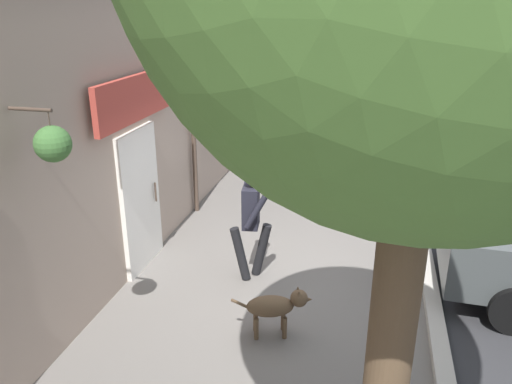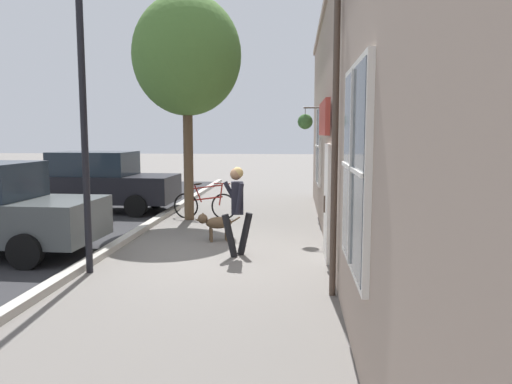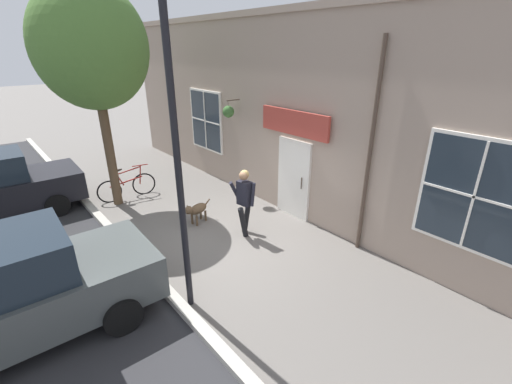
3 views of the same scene
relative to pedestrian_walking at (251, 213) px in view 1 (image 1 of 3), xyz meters
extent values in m
plane|color=#66605B|center=(0.50, -0.05, -1.00)|extent=(90.00, 90.00, 0.00)
cube|color=#B2ADA3|center=(2.50, -0.05, -0.94)|extent=(0.20, 28.00, 0.12)
cube|color=gray|center=(-1.85, -0.05, 1.50)|extent=(0.30, 18.00, 5.00)
cube|color=white|center=(-1.68, 0.00, 0.05)|extent=(0.10, 1.10, 2.10)
cube|color=#232D38|center=(-1.65, 0.00, 0.00)|extent=(0.03, 0.90, 1.90)
cylinder|color=#47382D|center=(-1.59, 0.35, 0.05)|extent=(0.03, 0.03, 0.30)
cube|color=#AD3D33|center=(-1.58, 0.00, 1.55)|extent=(0.08, 2.20, 0.60)
cylinder|color=#47382D|center=(-1.62, 2.14, 1.25)|extent=(0.09, 0.09, 4.50)
cylinder|color=#47382D|center=(-1.46, -2.33, 1.85)|extent=(0.44, 0.04, 0.04)
cylinder|color=#47382D|center=(-1.28, -2.33, 1.67)|extent=(0.01, 0.01, 0.34)
cone|color=#2D2823|center=(-1.28, -2.33, 1.45)|extent=(0.32, 0.32, 0.18)
sphere|color=#3D6B33|center=(-1.28, -2.33, 1.54)|extent=(0.34, 0.34, 0.34)
cube|color=white|center=(-1.68, 4.17, 0.95)|extent=(0.08, 1.82, 2.02)
cube|color=#232D38|center=(-1.65, 4.17, 0.95)|extent=(0.03, 1.70, 1.90)
cube|color=white|center=(-1.63, 4.17, 0.95)|extent=(0.04, 0.04, 1.90)
cube|color=white|center=(-1.63, 4.17, 0.95)|extent=(0.04, 1.70, 0.04)
cylinder|color=black|center=(0.13, 0.10, -0.60)|extent=(0.31, 0.17, 0.81)
cylinder|color=black|center=(-0.14, -0.10, -0.60)|extent=(0.31, 0.17, 0.81)
cube|color=black|center=(0.00, 0.00, 0.10)|extent=(0.26, 0.37, 0.59)
sphere|color=#936B4C|center=(0.02, 0.00, 0.54)|extent=(0.22, 0.22, 0.22)
sphere|color=tan|center=(-0.01, 0.00, 0.56)|extent=(0.21, 0.21, 0.21)
cylinder|color=black|center=(-0.07, 0.22, 0.11)|extent=(0.17, 0.10, 0.57)
cylinder|color=black|center=(0.13, -0.22, 0.13)|extent=(0.34, 0.13, 0.52)
ellipsoid|color=brown|center=(0.55, -1.26, -0.61)|extent=(0.62, 0.43, 0.25)
cylinder|color=brown|center=(0.68, -1.13, -0.86)|extent=(0.06, 0.06, 0.28)
cylinder|color=brown|center=(0.73, -1.29, -0.86)|extent=(0.06, 0.06, 0.28)
cylinder|color=brown|center=(0.36, -1.23, -0.86)|extent=(0.06, 0.06, 0.28)
cylinder|color=brown|center=(0.41, -1.39, -0.86)|extent=(0.06, 0.06, 0.28)
sphere|color=brown|center=(0.87, -1.16, -0.51)|extent=(0.21, 0.21, 0.21)
cone|color=brown|center=(0.98, -1.13, -0.53)|extent=(0.12, 0.11, 0.09)
cone|color=brown|center=(0.85, -1.12, -0.41)|extent=(0.06, 0.06, 0.07)
cone|color=brown|center=(0.88, -1.21, -0.41)|extent=(0.06, 0.06, 0.07)
cylinder|color=brown|center=(0.20, -1.36, -0.56)|extent=(0.21, 0.09, 0.14)
cylinder|color=black|center=(3.45, 1.22, -0.69)|extent=(0.63, 0.20, 0.62)
cylinder|color=black|center=(2.30, 1.31, 1.46)|extent=(0.11, 0.11, 4.92)
camera|label=1|loc=(1.56, -6.17, 2.76)|focal=35.00mm
camera|label=2|loc=(-1.10, 9.08, 1.29)|focal=35.00mm
camera|label=3|loc=(4.55, 5.83, 3.27)|focal=24.00mm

